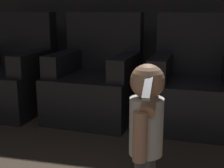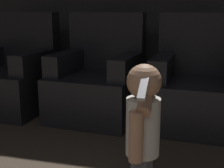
# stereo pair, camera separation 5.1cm
# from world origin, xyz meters

# --- Properties ---
(armchair_left) EXTENTS (0.83, 0.85, 1.01)m
(armchair_left) POSITION_xyz_m (-1.17, 3.65, 0.34)
(armchair_left) COLOR black
(armchair_left) RESTS_ON ground_plane
(armchair_middle) EXTENTS (0.84, 0.86, 1.01)m
(armchair_middle) POSITION_xyz_m (-0.23, 3.65, 0.34)
(armchair_middle) COLOR black
(armchair_middle) RESTS_ON ground_plane
(armchair_right) EXTENTS (0.82, 0.84, 1.01)m
(armchair_right) POSITION_xyz_m (0.71, 3.65, 0.34)
(armchair_right) COLOR black
(armchair_right) RESTS_ON ground_plane
(person_toddler) EXTENTS (0.17, 0.31, 0.78)m
(person_toddler) POSITION_xyz_m (0.44, 2.26, 0.46)
(person_toddler) COLOR #474C56
(person_toddler) RESTS_ON ground_plane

